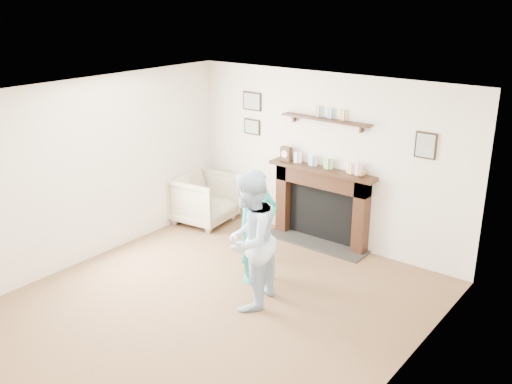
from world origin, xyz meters
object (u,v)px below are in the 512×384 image
at_px(armchair, 205,222).
at_px(woman, 258,279).
at_px(man, 250,304).
at_px(pedestal_table, 254,214).

xyz_separation_m(armchair, woman, (1.88, -1.02, 0.00)).
height_order(man, pedestal_table, pedestal_table).
bearing_deg(armchair, woman, -125.35).
distance_m(woman, pedestal_table, 0.91).
height_order(armchair, man, man).
xyz_separation_m(man, pedestal_table, (-0.71, 0.99, 0.69)).
bearing_deg(woman, pedestal_table, 65.84).
bearing_deg(man, armchair, -139.85).
distance_m(man, woman, 0.63).
xyz_separation_m(armchair, pedestal_table, (1.47, -0.59, 0.69)).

